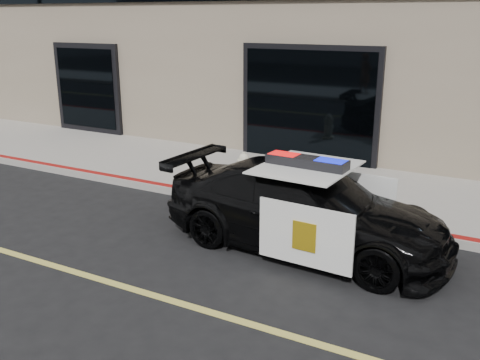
% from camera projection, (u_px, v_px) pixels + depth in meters
% --- Properties ---
extents(ground, '(120.00, 120.00, 0.00)m').
position_uv_depth(ground, '(176.00, 302.00, 6.80)').
color(ground, black).
rests_on(ground, ground).
extents(sidewalk_n, '(60.00, 3.50, 0.15)m').
position_uv_depth(sidewalk_n, '(321.00, 187.00, 11.19)').
color(sidewalk_n, gray).
rests_on(sidewalk_n, ground).
extents(police_car, '(2.35, 4.71, 1.48)m').
position_uv_depth(police_car, '(305.00, 208.00, 8.23)').
color(police_car, black).
rests_on(police_car, ground).
extents(fire_hydrant, '(0.32, 0.45, 0.71)m').
position_uv_depth(fire_hydrant, '(244.00, 170.00, 10.88)').
color(fire_hydrant, beige).
rests_on(fire_hydrant, sidewalk_n).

